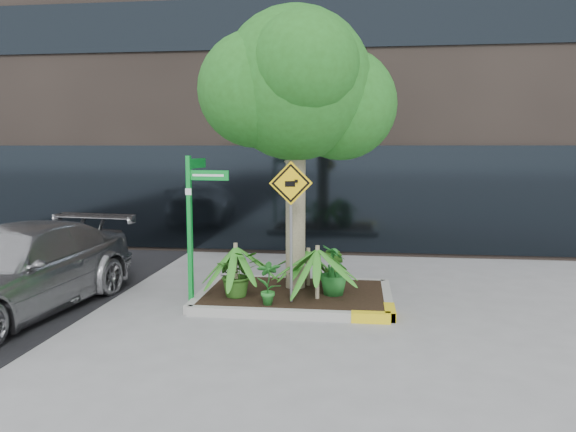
# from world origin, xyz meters

# --- Properties ---
(ground) EXTENTS (80.00, 80.00, 0.00)m
(ground) POSITION_xyz_m (0.00, 0.00, 0.00)
(ground) COLOR gray
(ground) RESTS_ON ground
(planter) EXTENTS (3.35, 2.36, 0.15)m
(planter) POSITION_xyz_m (0.23, 0.27, 0.10)
(planter) COLOR #9E9E99
(planter) RESTS_ON ground
(tree) EXTENTS (3.43, 3.04, 5.14)m
(tree) POSITION_xyz_m (0.17, 0.66, 3.75)
(tree) COLOR gray
(tree) RESTS_ON ground
(palm_front) EXTENTS (1.01, 1.01, 1.12)m
(palm_front) POSITION_xyz_m (0.62, -0.08, 0.99)
(palm_front) COLOR gray
(palm_front) RESTS_ON ground
(palm_left) EXTENTS (1.02, 1.02, 1.13)m
(palm_left) POSITION_xyz_m (-0.78, -0.05, 1.00)
(palm_left) COLOR gray
(palm_left) RESTS_ON ground
(palm_back) EXTENTS (0.78, 0.78, 0.87)m
(palm_back) POSITION_xyz_m (0.39, 0.79, 0.80)
(palm_back) COLOR gray
(palm_back) RESTS_ON ground
(parked_car) EXTENTS (2.56, 5.07, 1.41)m
(parked_car) POSITION_xyz_m (-4.17, -1.09, 0.71)
(parked_car) COLOR #9D9DA2
(parked_car) RESTS_ON ground
(shrub_a) EXTENTS (0.91, 0.91, 0.81)m
(shrub_a) POSITION_xyz_m (-0.73, -0.11, 0.55)
(shrub_a) COLOR #2B5D1A
(shrub_a) RESTS_ON planter
(shrub_b) EXTENTS (0.66, 0.66, 0.86)m
(shrub_b) POSITION_xyz_m (0.88, 0.20, 0.58)
(shrub_b) COLOR #1F6724
(shrub_b) RESTS_ON planter
(shrub_c) EXTENTS (0.48, 0.48, 0.74)m
(shrub_c) POSITION_xyz_m (-0.13, -0.55, 0.52)
(shrub_c) COLOR #237226
(shrub_c) RESTS_ON planter
(shrub_d) EXTENTS (0.56, 0.56, 0.73)m
(shrub_d) POSITION_xyz_m (0.86, 0.74, 0.51)
(shrub_d) COLOR #2E631C
(shrub_d) RESTS_ON planter
(street_sign_post) EXTENTS (0.75, 0.79, 2.53)m
(street_sign_post) POSITION_xyz_m (-1.43, -0.26, 1.56)
(street_sign_post) COLOR #0E9D31
(street_sign_post) RESTS_ON ground
(cattle_sign) EXTENTS (0.69, 0.21, 2.30)m
(cattle_sign) POSITION_xyz_m (0.20, -0.30, 1.70)
(cattle_sign) COLOR slate
(cattle_sign) RESTS_ON ground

